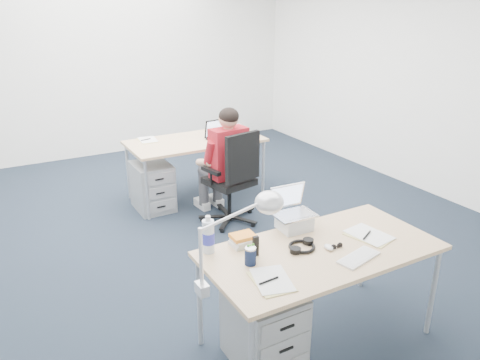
% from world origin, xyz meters
% --- Properties ---
extents(floor, '(7.00, 7.00, 0.00)m').
position_xyz_m(floor, '(0.00, 0.00, 0.00)').
color(floor, black).
rests_on(floor, ground).
extents(room, '(6.02, 7.02, 2.80)m').
position_xyz_m(room, '(0.00, 0.00, 1.71)').
color(room, white).
rests_on(room, ground).
extents(desk_near, '(1.60, 0.80, 0.73)m').
position_xyz_m(desk_near, '(0.01, -1.69, 0.68)').
color(desk_near, tan).
rests_on(desk_near, ground).
extents(desk_far, '(1.60, 0.80, 0.73)m').
position_xyz_m(desk_far, '(0.36, 1.15, 0.68)').
color(desk_far, tan).
rests_on(desk_far, ground).
extents(office_chair, '(0.77, 0.77, 1.04)m').
position_xyz_m(office_chair, '(0.39, 0.31, 0.30)').
color(office_chair, black).
rests_on(office_chair, ground).
extents(seated_person, '(0.41, 0.71, 1.26)m').
position_xyz_m(seated_person, '(0.38, 0.49, 0.63)').
color(seated_person, '#A41721').
rests_on(seated_person, ground).
extents(drawer_pedestal_near, '(0.40, 0.50, 0.55)m').
position_xyz_m(drawer_pedestal_near, '(-0.45, -1.70, 0.28)').
color(drawer_pedestal_near, '#96999B').
rests_on(drawer_pedestal_near, ground).
extents(drawer_pedestal_far, '(0.40, 0.50, 0.55)m').
position_xyz_m(drawer_pedestal_far, '(-0.24, 1.06, 0.28)').
color(drawer_pedestal_far, '#96999B').
rests_on(drawer_pedestal_far, ground).
extents(silver_laptop, '(0.30, 0.24, 0.31)m').
position_xyz_m(silver_laptop, '(0.01, -1.36, 0.88)').
color(silver_laptop, silver).
rests_on(silver_laptop, desk_near).
extents(wireless_keyboard, '(0.33, 0.19, 0.02)m').
position_xyz_m(wireless_keyboard, '(0.13, -1.91, 0.74)').
color(wireless_keyboard, white).
rests_on(wireless_keyboard, desk_near).
extents(computer_mouse, '(0.07, 0.09, 0.03)m').
position_xyz_m(computer_mouse, '(0.04, -1.72, 0.74)').
color(computer_mouse, white).
rests_on(computer_mouse, desk_near).
extents(headphones, '(0.28, 0.25, 0.04)m').
position_xyz_m(headphones, '(-0.11, -1.62, 0.75)').
color(headphones, black).
rests_on(headphones, desk_near).
extents(can_koozie, '(0.09, 0.09, 0.12)m').
position_xyz_m(can_koozie, '(-0.51, -1.63, 0.79)').
color(can_koozie, '#121C38').
rests_on(can_koozie, desk_near).
extents(water_bottle, '(0.09, 0.09, 0.26)m').
position_xyz_m(water_bottle, '(-0.67, -1.36, 0.86)').
color(water_bottle, silver).
rests_on(water_bottle, desk_near).
extents(bear_figurine, '(0.07, 0.06, 0.13)m').
position_xyz_m(bear_figurine, '(-0.49, -1.60, 0.79)').
color(bear_figurine, '#287A20').
rests_on(bear_figurine, desk_near).
extents(book_stack, '(0.17, 0.13, 0.08)m').
position_xyz_m(book_stack, '(-0.42, -1.39, 0.77)').
color(book_stack, silver).
rests_on(book_stack, desk_near).
extents(cordless_phone, '(0.04, 0.02, 0.14)m').
position_xyz_m(cordless_phone, '(-0.43, -1.55, 0.80)').
color(cordless_phone, black).
rests_on(cordless_phone, desk_near).
extents(papers_left, '(0.26, 0.33, 0.01)m').
position_xyz_m(papers_left, '(-0.50, -1.86, 0.73)').
color(papers_left, '#D5C97B').
rests_on(papers_left, desk_near).
extents(papers_right, '(0.27, 0.34, 0.01)m').
position_xyz_m(papers_right, '(0.41, -1.72, 0.74)').
color(papers_right, '#D5C97B').
rests_on(papers_right, desk_near).
extents(sunglasses, '(0.10, 0.05, 0.02)m').
position_xyz_m(sunglasses, '(0.10, -1.74, 0.74)').
color(sunglasses, black).
rests_on(sunglasses, desk_near).
extents(desk_lamp, '(0.52, 0.28, 0.56)m').
position_xyz_m(desk_lamp, '(-0.74, -1.77, 1.01)').
color(desk_lamp, silver).
rests_on(desk_lamp, desk_near).
extents(dark_laptop, '(0.36, 0.36, 0.24)m').
position_xyz_m(dark_laptop, '(0.65, 1.01, 0.85)').
color(dark_laptop, black).
rests_on(dark_laptop, desk_far).
extents(far_cup, '(0.08, 0.08, 0.09)m').
position_xyz_m(far_cup, '(1.01, 1.26, 0.78)').
color(far_cup, white).
rests_on(far_cup, desk_far).
extents(far_papers, '(0.21, 0.29, 0.01)m').
position_xyz_m(far_papers, '(-0.16, 1.41, 0.73)').
color(far_papers, white).
rests_on(far_papers, desk_far).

